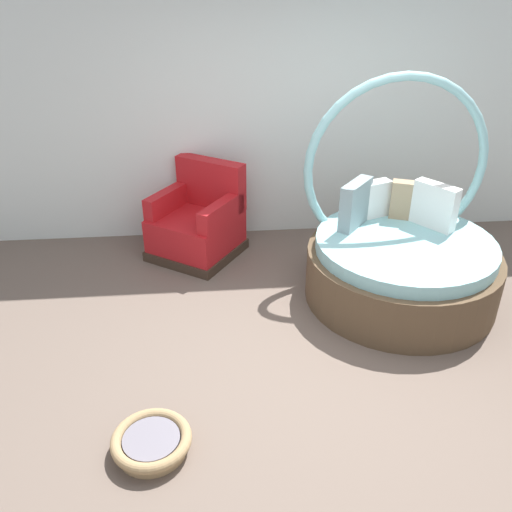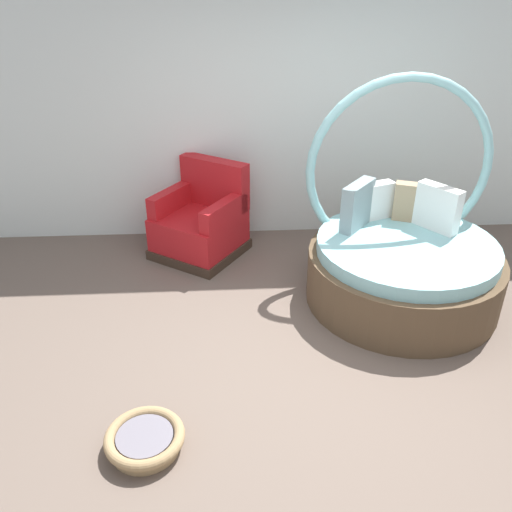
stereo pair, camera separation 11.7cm
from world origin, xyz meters
name	(u,v)px [view 2 (the right image)]	position (x,y,z in m)	size (l,w,h in m)	color
ground_plane	(311,365)	(0.00, 0.00, -0.01)	(8.00, 8.00, 0.02)	#66564C
back_wall	(284,99)	(0.00, 2.38, 1.47)	(8.00, 0.12, 2.94)	silver
round_daybed	(402,257)	(0.94, 0.92, 0.40)	(1.69, 1.69, 1.92)	brown
red_armchair	(202,223)	(-0.87, 1.87, 0.33)	(1.11, 1.11, 0.94)	#38281E
pet_basket	(145,440)	(-1.17, -0.73, 0.07)	(0.51, 0.51, 0.13)	#9E7F56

